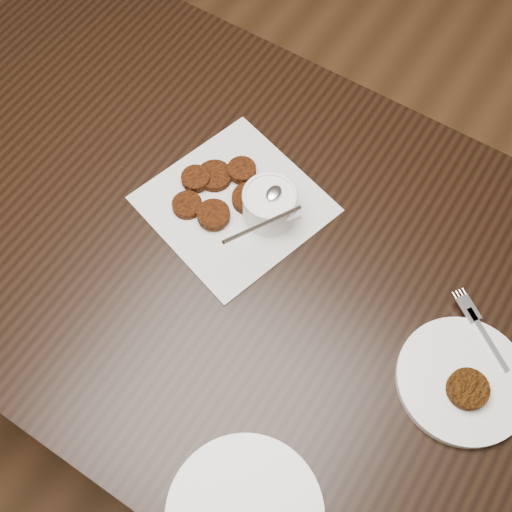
{
  "coord_description": "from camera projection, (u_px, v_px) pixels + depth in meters",
  "views": [
    {
      "loc": [
        0.38,
        -0.31,
        1.71
      ],
      "look_at": [
        0.12,
        0.08,
        0.8
      ],
      "focal_mm": 45.1,
      "sensor_mm": 36.0,
      "label": 1
    }
  ],
  "objects": [
    {
      "name": "patty_cluster",
      "position": [
        213.0,
        185.0,
        1.13
      ],
      "size": [
        0.24,
        0.24,
        0.02
      ],
      "primitive_type": null,
      "rotation": [
        0.0,
        0.0,
        -0.25
      ],
      "color": "#59230B",
      "rests_on": "napkin"
    },
    {
      "name": "floor",
      "position": [
        201.0,
        390.0,
        1.74
      ],
      "size": [
        4.0,
        4.0,
        0.0
      ],
      "primitive_type": "plane",
      "color": "brown",
      "rests_on": "ground"
    },
    {
      "name": "sauce_ramekin",
      "position": [
        270.0,
        194.0,
        1.06
      ],
      "size": [
        0.14,
        0.14,
        0.13
      ],
      "primitive_type": null,
      "rotation": [
        0.0,
        0.0,
        0.17
      ],
      "color": "white",
      "rests_on": "napkin"
    },
    {
      "name": "napkin",
      "position": [
        234.0,
        204.0,
        1.13
      ],
      "size": [
        0.34,
        0.34,
        0.0
      ],
      "primitive_type": "cube",
      "rotation": [
        0.0,
        0.0,
        -0.28
      ],
      "color": "silver",
      "rests_on": "table"
    },
    {
      "name": "table",
      "position": [
        213.0,
        308.0,
        1.44
      ],
      "size": [
        1.33,
        0.86,
        0.75
      ],
      "primitive_type": "cube",
      "color": "black",
      "rests_on": "floor"
    },
    {
      "name": "plate_with_patty",
      "position": [
        464.0,
        379.0,
        0.97
      ],
      "size": [
        0.28,
        0.28,
        0.03
      ],
      "primitive_type": null,
      "rotation": [
        0.0,
        0.0,
        -0.6
      ],
      "color": "white",
      "rests_on": "table"
    }
  ]
}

